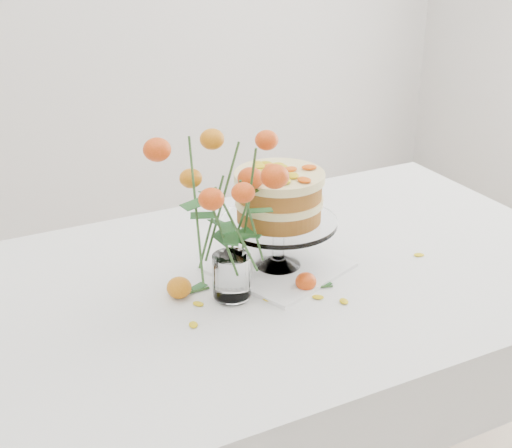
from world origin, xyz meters
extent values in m
cube|color=tan|center=(0.00, 0.00, 0.73)|extent=(1.40, 0.90, 0.04)
cylinder|color=tan|center=(-0.62, 0.37, 0.35)|extent=(0.06, 0.06, 0.71)
cylinder|color=tan|center=(0.62, 0.37, 0.35)|extent=(0.06, 0.06, 0.71)
cube|color=white|center=(0.00, 0.00, 0.75)|extent=(1.42, 0.92, 0.01)
cube|color=white|center=(0.00, 0.46, 0.65)|extent=(1.42, 0.01, 0.20)
cube|color=white|center=(0.00, -0.46, 0.65)|extent=(1.42, 0.01, 0.20)
cube|color=white|center=(-0.03, 0.02, 0.76)|extent=(0.34, 0.34, 0.01)
cylinder|color=white|center=(-0.03, 0.02, 0.83)|extent=(0.03, 0.03, 0.08)
cylinder|color=white|center=(-0.03, 0.02, 0.87)|extent=(0.26, 0.26, 0.01)
cylinder|color=#B05F27|center=(-0.03, 0.02, 0.90)|extent=(0.24, 0.24, 0.04)
cylinder|color=#FFFBA4|center=(-0.03, 0.02, 0.93)|extent=(0.25, 0.25, 0.02)
cylinder|color=#B05F27|center=(-0.03, 0.02, 0.95)|extent=(0.24, 0.24, 0.04)
cylinder|color=#FFFBA4|center=(-0.03, 0.02, 0.98)|extent=(0.26, 0.26, 0.02)
cylinder|color=white|center=(-0.18, -0.06, 0.76)|extent=(0.07, 0.07, 0.01)
cylinder|color=white|center=(-0.18, -0.06, 0.81)|extent=(0.08, 0.08, 0.09)
ellipsoid|color=orange|center=(-0.28, 0.00, 0.78)|extent=(0.05, 0.05, 0.05)
cylinder|color=#2D5321|center=(-0.25, 0.00, 0.76)|extent=(0.06, 0.01, 0.01)
ellipsoid|color=#BE4209|center=(-0.02, -0.10, 0.78)|extent=(0.05, 0.05, 0.04)
cylinder|color=#2D5321|center=(0.01, -0.11, 0.76)|extent=(0.05, 0.02, 0.00)
ellipsoid|color=#DDBD0E|center=(-0.12, -0.10, 0.76)|extent=(0.03, 0.02, 0.00)
ellipsoid|color=#DDBD0E|center=(-0.02, -0.14, 0.76)|extent=(0.03, 0.02, 0.00)
ellipsoid|color=#DDBD0E|center=(0.02, -0.18, 0.76)|extent=(0.03, 0.02, 0.00)
ellipsoid|color=#DDBD0E|center=(-0.26, -0.05, 0.76)|extent=(0.03, 0.02, 0.00)
ellipsoid|color=#DDBD0E|center=(-0.30, -0.12, 0.76)|extent=(0.03, 0.02, 0.00)
ellipsoid|color=#DDBD0E|center=(0.30, -0.08, 0.76)|extent=(0.03, 0.02, 0.00)
camera|label=1|loc=(-0.74, -1.26, 1.54)|focal=50.00mm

